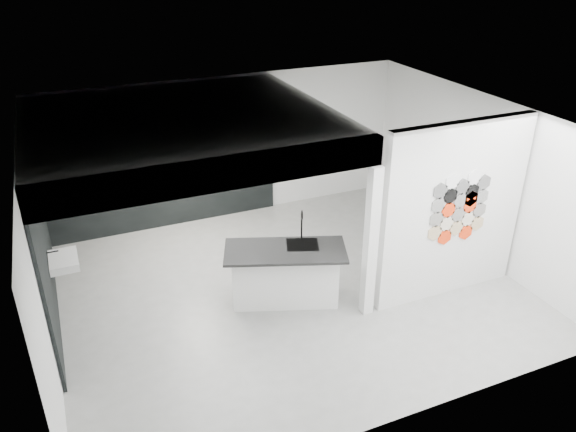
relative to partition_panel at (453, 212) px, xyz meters
The scene contains 17 objects.
floor 2.82m from the partition_panel, 155.80° to the left, with size 7.00×6.00×0.01m, color gray.
partition_panel is the anchor object (origin of this frame).
bay_clad_back 5.31m from the partition_panel, 131.60° to the left, with size 4.40×0.04×2.35m, color black.
bay_clad_left 6.04m from the partition_panel, 160.65° to the left, with size 0.04×4.00×2.35m, color black.
bulkhead 4.21m from the partition_panel, 150.43° to the left, with size 4.40×4.00×0.40m, color silver.
corner_column 1.42m from the partition_panel, behind, with size 0.16×0.16×2.35m, color silver.
fascia_beam 3.71m from the partition_panel, behind, with size 4.40×0.16×0.40m, color silver.
wall_basin 5.78m from the partition_panel, 161.77° to the left, with size 0.40×0.60×0.12m, color silver.
display_shelf 5.17m from the partition_panel, 131.55° to the left, with size 3.00×0.15×0.04m, color black.
kitchen_island 2.68m from the partition_panel, 162.85° to the left, with size 1.95×1.37×1.44m.
stockpot 6.06m from the partition_panel, 140.38° to the left, with size 0.22×0.22×0.18m, color black.
kettle 4.56m from the partition_panel, 122.06° to the left, with size 0.19×0.19×0.17m, color black.
glass_bowl 4.39m from the partition_panel, 118.23° to the left, with size 0.13×0.13×0.09m, color gray.
glass_vase 4.39m from the partition_panel, 118.23° to the left, with size 0.09×0.09×0.12m, color gray.
bottle_dark 5.32m from the partition_panel, 133.44° to the left, with size 0.05×0.05×0.14m, color black.
utensil_cup 5.67m from the partition_panel, 137.06° to the left, with size 0.07×0.07×0.09m, color black.
hex_tile_cluster 0.14m from the partition_panel, 68.73° to the right, with size 1.04×0.02×1.16m.
Camera 1 is at (-3.00, -6.91, 5.09)m, focal length 35.00 mm.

